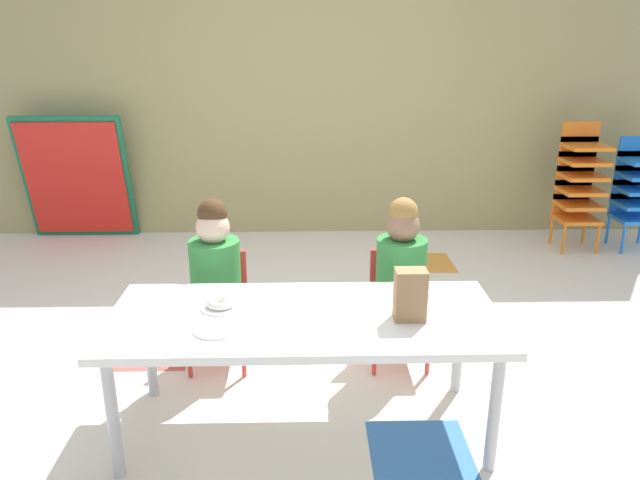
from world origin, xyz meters
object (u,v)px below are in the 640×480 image
(kid_chair_orange_stack, at_px, (579,180))
(paper_plate_center_table, at_px, (215,329))
(seated_child_middle_seat, at_px, (401,267))
(paper_plate_near_edge, at_px, (221,307))
(craft_table, at_px, (305,325))
(paper_bag_brown, at_px, (410,295))
(folded_activity_table, at_px, (76,179))
(donut_powdered_on_plate, at_px, (220,302))
(seated_child_near_camera, at_px, (216,269))
(kid_chair_blue_stack, at_px, (637,187))

(kid_chair_orange_stack, distance_m, paper_plate_center_table, 3.64)
(seated_child_middle_seat, relative_size, paper_plate_near_edge, 5.10)
(craft_table, bearing_deg, paper_bag_brown, -6.49)
(folded_activity_table, distance_m, paper_plate_center_table, 3.29)
(craft_table, distance_m, paper_plate_near_edge, 0.38)
(donut_powdered_on_plate, bearing_deg, seated_child_near_camera, 100.64)
(paper_bag_brown, relative_size, paper_plate_near_edge, 1.22)
(seated_child_near_camera, height_order, kid_chair_blue_stack, seated_child_near_camera)
(craft_table, height_order, kid_chair_orange_stack, kid_chair_orange_stack)
(craft_table, bearing_deg, seated_child_middle_seat, 49.12)
(kid_chair_blue_stack, bearing_deg, paper_plate_center_table, -140.52)
(seated_child_near_camera, relative_size, paper_plate_near_edge, 5.10)
(seated_child_near_camera, relative_size, kid_chair_orange_stack, 0.88)
(paper_bag_brown, bearing_deg, folded_activity_table, 130.51)
(paper_plate_near_edge, height_order, donut_powdered_on_plate, donut_powdered_on_plate)
(paper_bag_brown, height_order, donut_powdered_on_plate, paper_bag_brown)
(seated_child_middle_seat, relative_size, paper_plate_center_table, 5.10)
(kid_chair_orange_stack, distance_m, folded_activity_table, 4.20)
(paper_bag_brown, relative_size, donut_powdered_on_plate, 1.77)
(paper_bag_brown, bearing_deg, kid_chair_orange_stack, 53.76)
(kid_chair_orange_stack, xyz_separation_m, paper_bag_brown, (-1.80, -2.46, 0.10))
(seated_child_near_camera, relative_size, paper_plate_center_table, 5.10)
(craft_table, height_order, paper_plate_center_table, paper_plate_center_table)
(paper_plate_center_table, bearing_deg, paper_plate_near_edge, 91.77)
(kid_chair_orange_stack, distance_m, paper_bag_brown, 3.05)
(craft_table, xyz_separation_m, paper_bag_brown, (0.44, -0.05, 0.16))
(kid_chair_blue_stack, distance_m, folded_activity_table, 4.69)
(kid_chair_orange_stack, bearing_deg, seated_child_near_camera, -145.83)
(craft_table, height_order, paper_bag_brown, paper_bag_brown)
(seated_child_middle_seat, bearing_deg, kid_chair_blue_stack, 39.43)
(folded_activity_table, height_order, donut_powdered_on_plate, folded_activity_table)
(kid_chair_orange_stack, bearing_deg, seated_child_middle_seat, -133.52)
(seated_child_middle_seat, height_order, donut_powdered_on_plate, seated_child_middle_seat)
(kid_chair_orange_stack, height_order, kid_chair_blue_stack, kid_chair_orange_stack)
(paper_plate_near_edge, bearing_deg, donut_powdered_on_plate, 0.00)
(kid_chair_orange_stack, bearing_deg, paper_plate_center_table, -135.63)
(seated_child_near_camera, bearing_deg, paper_bag_brown, -35.02)
(kid_chair_orange_stack, bearing_deg, folded_activity_table, 175.48)
(seated_child_middle_seat, distance_m, paper_plate_center_table, 1.12)
(craft_table, xyz_separation_m, folded_activity_table, (-1.95, 2.74, 0.02))
(craft_table, xyz_separation_m, paper_plate_center_table, (-0.36, -0.13, 0.05))
(seated_child_middle_seat, relative_size, kid_chair_blue_stack, 1.00)
(seated_child_near_camera, relative_size, donut_powdered_on_plate, 7.38)
(seated_child_near_camera, relative_size, folded_activity_table, 0.84)
(seated_child_near_camera, xyz_separation_m, seated_child_middle_seat, (0.96, 0.00, 0.00))
(donut_powdered_on_plate, bearing_deg, paper_plate_near_edge, 0.00)
(craft_table, xyz_separation_m, kid_chair_orange_stack, (2.24, 2.41, 0.06))
(kid_chair_orange_stack, bearing_deg, craft_table, -132.91)
(seated_child_middle_seat, height_order, kid_chair_blue_stack, seated_child_middle_seat)
(kid_chair_orange_stack, relative_size, kid_chair_blue_stack, 1.13)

